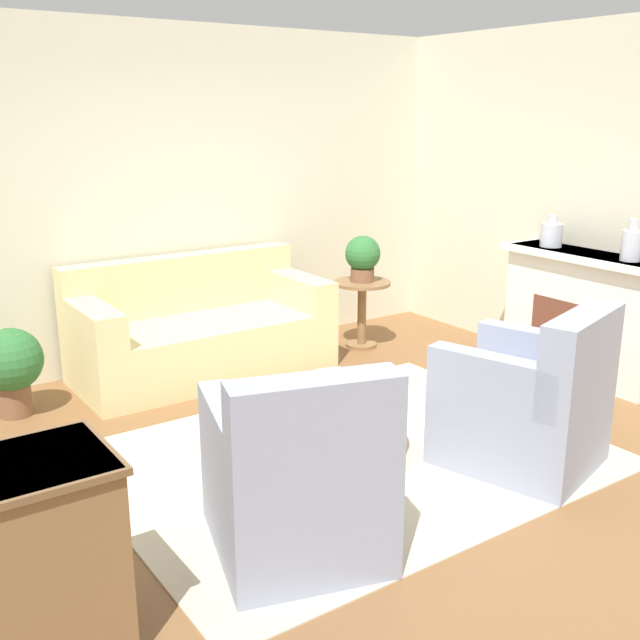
{
  "coord_description": "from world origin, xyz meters",
  "views": [
    {
      "loc": [
        -2.6,
        -3.43,
        2.11
      ],
      "look_at": [
        0.15,
        0.55,
        0.75
      ],
      "focal_mm": 42.0,
      "sensor_mm": 36.0,
      "label": 1
    }
  ],
  "objects_px": {
    "couch": "(200,333)",
    "vase_mantel_near": "(552,234)",
    "armchair_left": "(298,481)",
    "potted_plant_on_side_table": "(363,256)",
    "vase_mantel_far": "(631,244)",
    "armchair_right": "(529,406)",
    "potted_plant_floor": "(11,364)",
    "side_table": "(362,302)",
    "ottoman_table": "(337,419)"
  },
  "relations": [
    {
      "from": "armchair_right",
      "to": "side_table",
      "type": "xyz_separation_m",
      "value": [
        0.63,
        2.47,
        0.03
      ]
    },
    {
      "from": "armchair_right",
      "to": "potted_plant_floor",
      "type": "bearing_deg",
      "value": 132.66
    },
    {
      "from": "couch",
      "to": "vase_mantel_near",
      "type": "relative_size",
      "value": 7.77
    },
    {
      "from": "couch",
      "to": "armchair_right",
      "type": "distance_m",
      "value": 2.82
    },
    {
      "from": "vase_mantel_near",
      "to": "potted_plant_floor",
      "type": "distance_m",
      "value": 4.31
    },
    {
      "from": "side_table",
      "to": "potted_plant_on_side_table",
      "type": "height_order",
      "value": "potted_plant_on_side_table"
    },
    {
      "from": "side_table",
      "to": "vase_mantel_near",
      "type": "relative_size",
      "value": 2.33
    },
    {
      "from": "armchair_left",
      "to": "potted_plant_floor",
      "type": "xyz_separation_m",
      "value": [
        -0.72,
        2.6,
        -0.0
      ]
    },
    {
      "from": "armchair_right",
      "to": "potted_plant_on_side_table",
      "type": "relative_size",
      "value": 2.55
    },
    {
      "from": "vase_mantel_far",
      "to": "ottoman_table",
      "type": "bearing_deg",
      "value": 174.32
    },
    {
      "from": "side_table",
      "to": "vase_mantel_near",
      "type": "height_order",
      "value": "vase_mantel_near"
    },
    {
      "from": "vase_mantel_near",
      "to": "potted_plant_on_side_table",
      "type": "bearing_deg",
      "value": 127.89
    },
    {
      "from": "armchair_left",
      "to": "side_table",
      "type": "height_order",
      "value": "armchair_left"
    },
    {
      "from": "side_table",
      "to": "armchair_right",
      "type": "bearing_deg",
      "value": -104.39
    },
    {
      "from": "couch",
      "to": "vase_mantel_near",
      "type": "bearing_deg",
      "value": -30.29
    },
    {
      "from": "ottoman_table",
      "to": "vase_mantel_far",
      "type": "xyz_separation_m",
      "value": [
        2.52,
        -0.25,
        0.88
      ]
    },
    {
      "from": "armchair_left",
      "to": "armchair_right",
      "type": "xyz_separation_m",
      "value": [
        1.67,
        0.0,
        0.0
      ]
    },
    {
      "from": "side_table",
      "to": "vase_mantel_near",
      "type": "bearing_deg",
      "value": -52.11
    },
    {
      "from": "armchair_left",
      "to": "armchair_right",
      "type": "bearing_deg",
      "value": 0.0
    },
    {
      "from": "vase_mantel_near",
      "to": "potted_plant_floor",
      "type": "relative_size",
      "value": 0.41
    },
    {
      "from": "armchair_right",
      "to": "vase_mantel_near",
      "type": "distance_m",
      "value": 2.15
    },
    {
      "from": "ottoman_table",
      "to": "side_table",
      "type": "distance_m",
      "value": 2.33
    },
    {
      "from": "vase_mantel_far",
      "to": "armchair_left",
      "type": "bearing_deg",
      "value": -171.76
    },
    {
      "from": "couch",
      "to": "vase_mantel_far",
      "type": "xyz_separation_m",
      "value": [
        2.51,
        -2.2,
        0.8
      ]
    },
    {
      "from": "couch",
      "to": "vase_mantel_near",
      "type": "xyz_separation_m",
      "value": [
        2.51,
        -1.47,
        0.78
      ]
    },
    {
      "from": "armchair_right",
      "to": "potted_plant_on_side_table",
      "type": "height_order",
      "value": "potted_plant_on_side_table"
    },
    {
      "from": "side_table",
      "to": "potted_plant_floor",
      "type": "xyz_separation_m",
      "value": [
        -3.03,
        0.13,
        -0.04
      ]
    },
    {
      "from": "armchair_right",
      "to": "side_table",
      "type": "distance_m",
      "value": 2.55
    },
    {
      "from": "vase_mantel_far",
      "to": "potted_plant_floor",
      "type": "relative_size",
      "value": 0.49
    },
    {
      "from": "couch",
      "to": "potted_plant_floor",
      "type": "bearing_deg",
      "value": -177.11
    },
    {
      "from": "couch",
      "to": "armchair_right",
      "type": "bearing_deg",
      "value": -71.53
    },
    {
      "from": "armchair_left",
      "to": "vase_mantel_near",
      "type": "xyz_separation_m",
      "value": [
        3.29,
        1.21,
        0.74
      ]
    },
    {
      "from": "potted_plant_on_side_table",
      "to": "potted_plant_floor",
      "type": "bearing_deg",
      "value": 177.59
    },
    {
      "from": "side_table",
      "to": "potted_plant_on_side_table",
      "type": "xyz_separation_m",
      "value": [
        0.0,
        0.0,
        0.42
      ]
    },
    {
      "from": "potted_plant_floor",
      "to": "vase_mantel_near",
      "type": "bearing_deg",
      "value": -19.12
    },
    {
      "from": "armchair_left",
      "to": "ottoman_table",
      "type": "bearing_deg",
      "value": 43.53
    },
    {
      "from": "vase_mantel_far",
      "to": "potted_plant_on_side_table",
      "type": "height_order",
      "value": "vase_mantel_far"
    },
    {
      "from": "ottoman_table",
      "to": "potted_plant_on_side_table",
      "type": "relative_size",
      "value": 2.0
    },
    {
      "from": "side_table",
      "to": "vase_mantel_far",
      "type": "height_order",
      "value": "vase_mantel_far"
    },
    {
      "from": "couch",
      "to": "potted_plant_on_side_table",
      "type": "bearing_deg",
      "value": -7.57
    },
    {
      "from": "couch",
      "to": "armchair_left",
      "type": "height_order",
      "value": "armchair_left"
    },
    {
      "from": "armchair_right",
      "to": "potted_plant_floor",
      "type": "xyz_separation_m",
      "value": [
        -2.39,
        2.6,
        -0.0
      ]
    },
    {
      "from": "armchair_left",
      "to": "vase_mantel_far",
      "type": "height_order",
      "value": "vase_mantel_far"
    },
    {
      "from": "armchair_left",
      "to": "potted_plant_on_side_table",
      "type": "distance_m",
      "value": 3.41
    },
    {
      "from": "ottoman_table",
      "to": "potted_plant_floor",
      "type": "xyz_separation_m",
      "value": [
        -1.49,
        1.87,
        0.12
      ]
    },
    {
      "from": "potted_plant_on_side_table",
      "to": "potted_plant_floor",
      "type": "xyz_separation_m",
      "value": [
        -3.03,
        0.13,
        -0.46
      ]
    },
    {
      "from": "couch",
      "to": "armchair_right",
      "type": "height_order",
      "value": "armchair_right"
    },
    {
      "from": "ottoman_table",
      "to": "vase_mantel_near",
      "type": "distance_m",
      "value": 2.71
    },
    {
      "from": "armchair_right",
      "to": "vase_mantel_near",
      "type": "bearing_deg",
      "value": 36.74
    },
    {
      "from": "couch",
      "to": "vase_mantel_far",
      "type": "bearing_deg",
      "value": -41.2
    }
  ]
}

